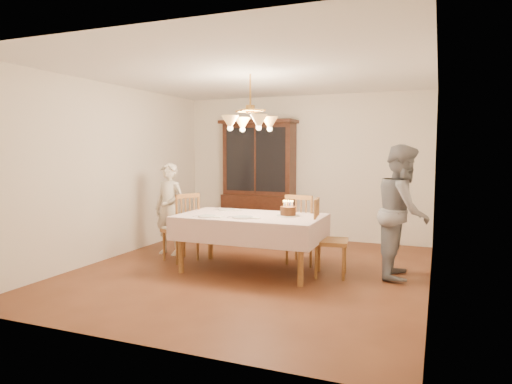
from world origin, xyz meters
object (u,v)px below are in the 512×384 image
at_px(dining_table, 250,221).
at_px(elderly_woman, 169,209).
at_px(birthday_cake, 288,212).
at_px(chair_far_side, 303,233).
at_px(china_hutch, 259,182).

height_order(dining_table, elderly_woman, elderly_woman).
xyz_separation_m(elderly_woman, birthday_cake, (2.05, -0.36, 0.10)).
xyz_separation_m(dining_table, chair_far_side, (0.54, 0.66, -0.24)).
xyz_separation_m(china_hutch, chair_far_side, (1.31, -1.59, -0.60)).
relative_size(elderly_woman, birthday_cake, 4.75).
bearing_deg(chair_far_side, birthday_cake, -94.60).
relative_size(china_hutch, chair_far_side, 2.16).
xyz_separation_m(dining_table, elderly_woman, (-1.55, 0.46, 0.03)).
bearing_deg(birthday_cake, china_hutch, 120.36).
height_order(china_hutch, elderly_woman, china_hutch).
bearing_deg(chair_far_side, dining_table, -129.25).
xyz_separation_m(china_hutch, elderly_woman, (-0.78, -1.80, -0.33)).
relative_size(china_hutch, birthday_cake, 7.20).
relative_size(dining_table, chair_far_side, 1.90).
xyz_separation_m(dining_table, birthday_cake, (0.49, 0.10, 0.13)).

